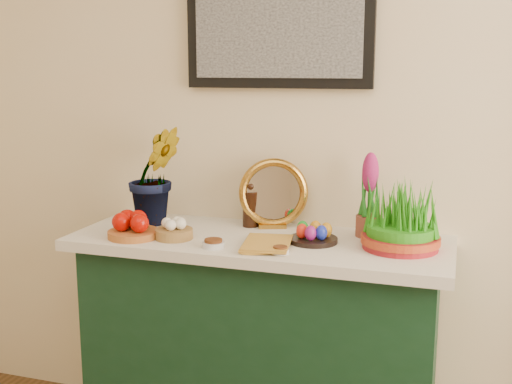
% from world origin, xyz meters
% --- Properties ---
extents(sideboard, '(1.30, 0.45, 0.85)m').
position_xyz_m(sideboard, '(-0.26, 2.00, 0.42)').
color(sideboard, '#12321E').
rests_on(sideboard, ground).
extents(tablecloth, '(1.40, 0.55, 0.04)m').
position_xyz_m(tablecloth, '(-0.26, 2.00, 0.87)').
color(tablecloth, silver).
rests_on(tablecloth, sideboard).
extents(hyacinth_green, '(0.34, 0.34, 0.52)m').
position_xyz_m(hyacinth_green, '(-0.72, 2.08, 1.15)').
color(hyacinth_green, '#1F701C').
rests_on(hyacinth_green, tablecloth).
extents(apple_bowl, '(0.24, 0.24, 0.10)m').
position_xyz_m(apple_bowl, '(-0.70, 1.85, 0.93)').
color(apple_bowl, '#A65C27').
rests_on(apple_bowl, tablecloth).
extents(garlic_basket, '(0.15, 0.15, 0.08)m').
position_xyz_m(garlic_basket, '(-0.55, 1.88, 0.92)').
color(garlic_basket, olive).
rests_on(garlic_basket, tablecloth).
extents(vinegar_cruet, '(0.06, 0.06, 0.18)m').
position_xyz_m(vinegar_cruet, '(-0.34, 2.15, 0.97)').
color(vinegar_cruet, black).
rests_on(vinegar_cruet, tablecloth).
extents(mirror, '(0.28, 0.15, 0.27)m').
position_xyz_m(mirror, '(-0.25, 2.17, 1.02)').
color(mirror, '#B37F2D').
rests_on(mirror, tablecloth).
extents(book, '(0.18, 0.24, 0.03)m').
position_xyz_m(book, '(-0.27, 1.87, 0.90)').
color(book, '#BF8B30').
rests_on(book, tablecloth).
extents(spice_dish_left, '(0.08, 0.08, 0.03)m').
position_xyz_m(spice_dish_left, '(-0.37, 1.82, 0.90)').
color(spice_dish_left, silver).
rests_on(spice_dish_left, tablecloth).
extents(spice_dish_right, '(0.06, 0.06, 0.03)m').
position_xyz_m(spice_dish_right, '(-0.13, 1.82, 0.90)').
color(spice_dish_right, silver).
rests_on(spice_dish_right, tablecloth).
extents(egg_plate, '(0.21, 0.21, 0.07)m').
position_xyz_m(egg_plate, '(-0.05, 1.99, 0.92)').
color(egg_plate, black).
rests_on(egg_plate, tablecloth).
extents(hyacinth_pink, '(0.10, 0.10, 0.32)m').
position_xyz_m(hyacinth_pink, '(0.13, 2.14, 1.03)').
color(hyacinth_pink, brown).
rests_on(hyacinth_pink, tablecloth).
extents(wheatgrass_sabzeh, '(0.27, 0.27, 0.22)m').
position_xyz_m(wheatgrass_sabzeh, '(0.25, 2.01, 0.99)').
color(wheatgrass_sabzeh, maroon).
rests_on(wheatgrass_sabzeh, tablecloth).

